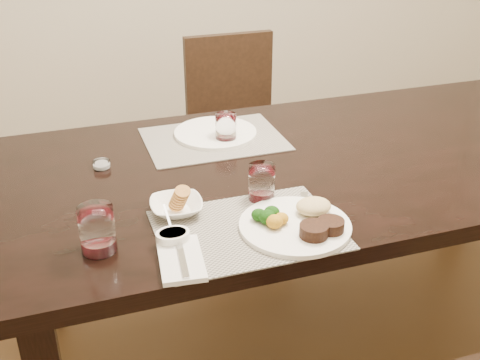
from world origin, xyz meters
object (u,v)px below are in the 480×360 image
object	(u,v)px
chair_far	(236,123)
cracker_bowl	(176,206)
dinner_plate	(301,222)
wine_glass_near	(262,184)
steak_knife	(320,222)
far_plate	(215,133)

from	to	relation	value
chair_far	cracker_bowl	size ratio (longest dim) A/B	5.92
dinner_plate	wine_glass_near	xyz separation A→B (m)	(-0.04, 0.18, 0.03)
cracker_bowl	wine_glass_near	world-z (taller)	wine_glass_near
steak_knife	cracker_bowl	size ratio (longest dim) A/B	1.67
cracker_bowl	far_plate	world-z (taller)	cracker_bowl
wine_glass_near	cracker_bowl	bearing A→B (deg)	180.00
dinner_plate	far_plate	bearing A→B (deg)	80.37
chair_far	far_plate	distance (m)	0.76
dinner_plate	cracker_bowl	distance (m)	0.33
chair_far	dinner_plate	world-z (taller)	chair_far
cracker_bowl	wine_glass_near	distance (m)	0.24
dinner_plate	wine_glass_near	bearing A→B (deg)	90.51
steak_knife	cracker_bowl	distance (m)	0.38
chair_far	steak_knife	bearing A→B (deg)	-98.62
dinner_plate	steak_knife	world-z (taller)	dinner_plate
chair_far	wine_glass_near	bearing A→B (deg)	-104.63
chair_far	cracker_bowl	distance (m)	1.28
steak_knife	wine_glass_near	distance (m)	0.20
cracker_bowl	wine_glass_near	bearing A→B (deg)	0.00
chair_far	steak_knife	xyz separation A→B (m)	(-0.20, -1.30, 0.26)
cracker_bowl	wine_glass_near	xyz separation A→B (m)	(0.24, 0.00, 0.03)
steak_knife	wine_glass_near	world-z (taller)	wine_glass_near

